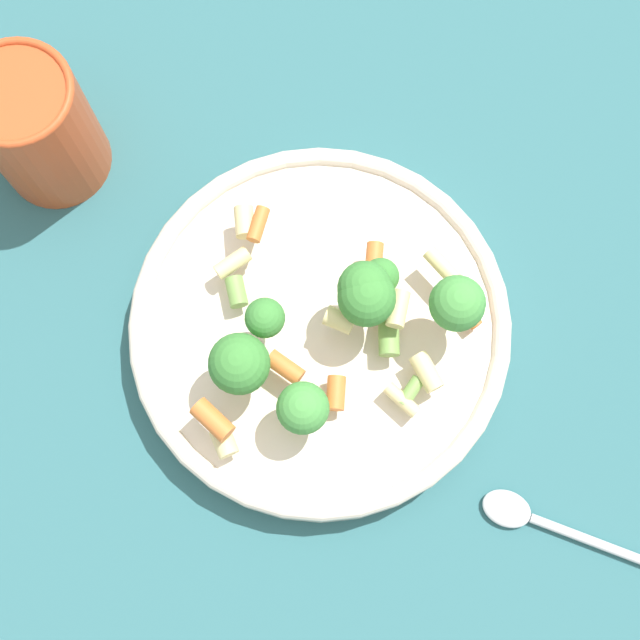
{
  "coord_description": "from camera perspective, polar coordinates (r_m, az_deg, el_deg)",
  "views": [
    {
      "loc": [
        -0.06,
        -0.14,
        0.66
      ],
      "look_at": [
        0.0,
        0.0,
        0.05
      ],
      "focal_mm": 50.0,
      "sensor_mm": 36.0,
      "label": 1
    }
  ],
  "objects": [
    {
      "name": "bowl",
      "position": [
        0.66,
        0.0,
        -0.57
      ],
      "size": [
        0.28,
        0.28,
        0.04
      ],
      "color": "beige",
      "rests_on": "ground_plane"
    },
    {
      "name": "ground_plane",
      "position": [
        0.68,
        0.0,
        -0.96
      ],
      "size": [
        3.0,
        3.0,
        0.0
      ],
      "primitive_type": "plane",
      "color": "#2D6066"
    },
    {
      "name": "pasta_salad",
      "position": [
        0.6,
        1.16,
        -0.52
      ],
      "size": [
        0.22,
        0.19,
        0.07
      ],
      "color": "#8CB766",
      "rests_on": "bowl"
    },
    {
      "name": "spoon",
      "position": [
        0.68,
        14.4,
        -12.57
      ],
      "size": [
        0.13,
        0.12,
        0.01
      ],
      "rotation": [
        0.0,
        0.0,
        8.66
      ],
      "color": "silver",
      "rests_on": "ground_plane"
    },
    {
      "name": "cup",
      "position": [
        0.7,
        -17.66,
        11.69
      ],
      "size": [
        0.08,
        0.08,
        0.11
      ],
      "color": "#CC4C23",
      "rests_on": "ground_plane"
    }
  ]
}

